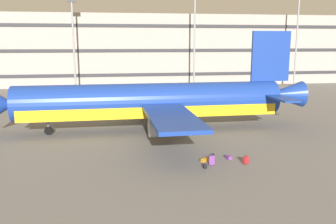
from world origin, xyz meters
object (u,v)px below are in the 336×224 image
object	(u,v)px
airliner	(154,102)
suitcase_teal	(212,160)
suitcase_scuffed	(228,157)
backpack_upright	(213,156)
suitcase_navy	(246,160)
backpack_silver	(205,166)
suitcase_large	(204,160)

from	to	relation	value
airliner	suitcase_teal	xyz separation A→B (m)	(3.40, -13.09, -2.95)
suitcase_scuffed	airliner	bearing A→B (deg)	114.77
airliner	backpack_upright	world-z (taller)	airliner
suitcase_teal	backpack_upright	bearing A→B (deg)	69.83
airliner	suitcase_navy	size ratio (longest dim) A/B	48.63
airliner	backpack_silver	xyz separation A→B (m)	(2.66, -13.89, -3.17)
airliner	backpack_silver	world-z (taller)	airliner
suitcase_scuffed	suitcase_teal	bearing A→B (deg)	-143.11
airliner	suitcase_scuffed	bearing A→B (deg)	-65.23
suitcase_scuffed	backpack_upright	size ratio (longest dim) A/B	1.43
suitcase_scuffed	backpack_silver	bearing A→B (deg)	-140.01
suitcase_large	backpack_upright	distance (m)	1.05
backpack_silver	suitcase_large	bearing A→B (deg)	77.93
suitcase_teal	suitcase_scuffed	bearing A→B (deg)	36.89
backpack_upright	backpack_silver	xyz separation A→B (m)	(-1.32, -2.38, -0.03)
suitcase_scuffed	suitcase_navy	world-z (taller)	suitcase_navy
suitcase_teal	backpack_silver	world-z (taller)	suitcase_teal
suitcase_navy	backpack_upright	distance (m)	2.95
suitcase_teal	backpack_upright	xyz separation A→B (m)	(0.58, 1.59, -0.20)
suitcase_teal	suitcase_scuffed	xyz separation A→B (m)	(1.96, 1.47, -0.31)
suitcase_teal	backpack_upright	distance (m)	1.70
backpack_silver	suitcase_navy	bearing A→B (deg)	10.21
suitcase_large	backpack_upright	world-z (taller)	backpack_upright
suitcase_large	suitcase_scuffed	xyz separation A→B (m)	(2.30, 0.39, 0.00)
airliner	suitcase_navy	bearing A→B (deg)	-64.25
suitcase_scuffed	suitcase_navy	xyz separation A→B (m)	(1.01, -1.60, 0.21)
suitcase_large	suitcase_scuffed	size ratio (longest dim) A/B	0.94
suitcase_scuffed	backpack_silver	size ratio (longest dim) A/B	1.58
suitcase_large	suitcase_navy	xyz separation A→B (m)	(3.32, -1.21, 0.22)
suitcase_teal	backpack_silver	distance (m)	1.11
airliner	suitcase_teal	world-z (taller)	airliner
airliner	backpack_upright	size ratio (longest dim) A/B	65.84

